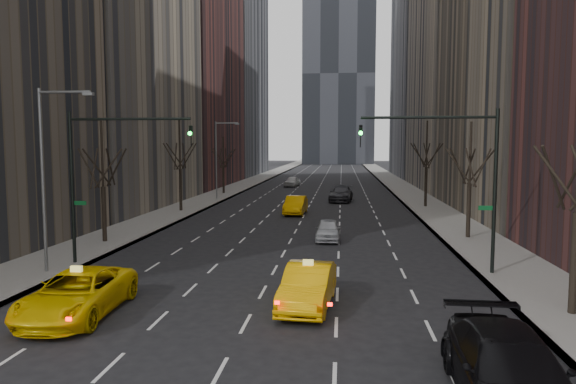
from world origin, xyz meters
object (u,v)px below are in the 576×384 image
(taxi_suv, at_px, (78,294))
(taxi_sedan, at_px, (308,286))
(parked_suv_black, at_px, (509,372))
(silver_sedan_ahead, at_px, (328,230))

(taxi_suv, height_order, taxi_sedan, taxi_suv)
(parked_suv_black, bearing_deg, taxi_suv, 160.23)
(taxi_suv, xyz_separation_m, taxi_sedan, (8.56, 1.97, -0.00))
(taxi_sedan, xyz_separation_m, parked_suv_black, (5.39, -7.35, 0.07))
(taxi_suv, distance_m, parked_suv_black, 14.96)
(taxi_suv, relative_size, taxi_sedan, 1.19)
(silver_sedan_ahead, bearing_deg, taxi_suv, -119.09)
(silver_sedan_ahead, height_order, parked_suv_black, parked_suv_black)
(taxi_suv, distance_m, taxi_sedan, 8.78)
(silver_sedan_ahead, bearing_deg, taxi_sedan, -92.11)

